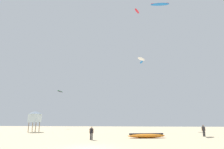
# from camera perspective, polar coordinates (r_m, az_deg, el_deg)

# --- Properties ---
(ground_plane) EXTENTS (120.00, 120.00, 0.00)m
(ground_plane) POSITION_cam_1_polar(r_m,az_deg,el_deg) (16.13, -7.42, -22.14)
(ground_plane) COLOR #C6B28C
(person_foreground) EXTENTS (0.49, 0.35, 1.54)m
(person_foreground) POSITION_cam_1_polar(r_m,az_deg,el_deg) (22.86, -6.51, -17.59)
(person_foreground) COLOR black
(person_foreground) RESTS_ON ground
(person_midground) EXTENTS (0.53, 0.36, 1.60)m
(person_midground) POSITION_cam_1_polar(r_m,az_deg,el_deg) (30.54, 26.92, -15.29)
(person_midground) COLOR black
(person_midground) RESTS_ON ground
(kite_grounded_near) EXTENTS (5.23, 2.52, 0.60)m
(kite_grounded_near) POSITION_cam_1_polar(r_m,az_deg,el_deg) (25.73, 10.80, -18.43)
(kite_grounded_near) COLOR orange
(kite_grounded_near) RESTS_ON ground
(lifeguard_tower) EXTENTS (2.30, 2.30, 4.15)m
(lifeguard_tower) POSITION_cam_1_polar(r_m,az_deg,el_deg) (41.77, -23.11, -12.12)
(lifeguard_tower) COLOR #8C704C
(lifeguard_tower) RESTS_ON ground
(kite_aloft_0) EXTENTS (3.97, 1.30, 0.62)m
(kite_aloft_0) POSITION_cam_1_polar(r_m,az_deg,el_deg) (42.04, 14.87, 20.62)
(kite_aloft_0) COLOR blue
(kite_aloft_1) EXTENTS (1.32, 3.24, 0.56)m
(kite_aloft_1) POSITION_cam_1_polar(r_m,az_deg,el_deg) (62.59, -16.09, -5.16)
(kite_aloft_1) COLOR #2D2D33
(kite_aloft_3) EXTENTS (1.49, 2.40, 0.45)m
(kite_aloft_3) POSITION_cam_1_polar(r_m,az_deg,el_deg) (45.05, 7.88, 19.24)
(kite_aloft_3) COLOR red
(kite_aloft_4) EXTENTS (1.09, 2.70, 0.39)m
(kite_aloft_4) POSITION_cam_1_polar(r_m,az_deg,el_deg) (53.61, 9.27, 3.90)
(kite_aloft_4) COLOR blue
(kite_aloft_5) EXTENTS (2.16, 2.69, 0.56)m
(kite_aloft_5) POSITION_cam_1_polar(r_m,az_deg,el_deg) (39.54, 9.26, 4.89)
(kite_aloft_5) COLOR white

